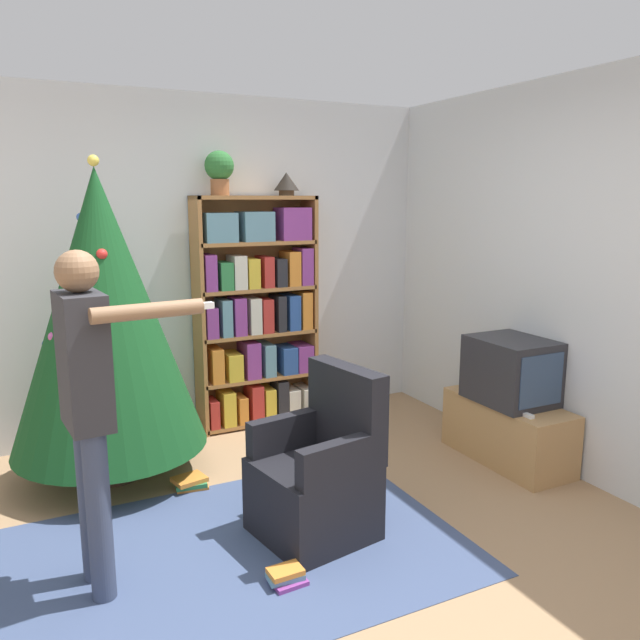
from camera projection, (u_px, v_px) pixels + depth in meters
The scene contains 15 objects.
ground_plane at pixel (312, 576), 3.05m from camera, with size 14.00×14.00×0.00m, color #9E7A56.
wall_back at pixel (182, 266), 4.86m from camera, with size 8.00×0.10×2.60m.
wall_right at pixel (628, 286), 3.72m from camera, with size 0.10×8.00×2.60m.
area_rug at pixel (214, 558), 3.19m from camera, with size 2.58×1.61×0.01m.
bookshelf at pixel (258, 315), 4.98m from camera, with size 0.97×0.28×1.84m.
tv_stand at pixel (507, 431), 4.36m from camera, with size 0.41×0.94×0.43m.
television at pixel (511, 370), 4.28m from camera, with size 0.44×0.56×0.44m.
game_remote at pixel (526, 415), 4.02m from camera, with size 0.04×0.12×0.02m.
christmas_tree at pixel (103, 312), 3.94m from camera, with size 1.23×1.23×2.08m.
armchair at pixel (319, 477), 3.39m from camera, with size 0.66×0.65×0.92m.
standing_person at pixel (88, 396), 2.78m from camera, with size 0.66×0.47×1.60m.
potted_plant at pixel (219, 170), 4.65m from camera, with size 0.22×0.22×0.33m.
table_lamp at pixel (286, 183), 4.90m from camera, with size 0.20×0.20×0.18m.
book_pile_near_tree at pixel (190, 482), 3.97m from camera, with size 0.23×0.19×0.07m.
book_pile_by_chair at pixel (286, 576), 2.98m from camera, with size 0.18×0.16×0.08m.
Camera 1 is at (-1.19, -2.49, 1.81)m, focal length 35.00 mm.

